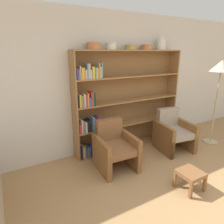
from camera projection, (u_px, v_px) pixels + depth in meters
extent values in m
plane|color=#A87F51|center=(217.00, 212.00, 2.61)|extent=(24.00, 24.00, 0.00)
cube|color=silver|center=(122.00, 83.00, 4.19)|extent=(12.00, 0.06, 2.75)
cube|color=olive|center=(75.00, 108.00, 3.61)|extent=(0.02, 0.30, 2.04)
cube|color=olive|center=(171.00, 95.00, 4.74)|extent=(0.02, 0.30, 2.04)
cube|color=olive|center=(131.00, 50.00, 3.88)|extent=(2.37, 0.30, 0.03)
cube|color=olive|center=(128.00, 144.00, 4.47)|extent=(2.37, 0.30, 0.03)
cube|color=brown|center=(126.00, 99.00, 4.30)|extent=(2.37, 0.01, 2.04)
cube|color=black|center=(80.00, 152.00, 3.86)|extent=(0.04, 0.20, 0.25)
cube|color=white|center=(82.00, 151.00, 3.87)|extent=(0.02, 0.17, 0.24)
cube|color=orange|center=(84.00, 151.00, 3.87)|extent=(0.02, 0.14, 0.25)
cube|color=#334CB2|center=(86.00, 153.00, 3.89)|extent=(0.04, 0.12, 0.18)
cube|color=#4C756B|center=(87.00, 151.00, 3.92)|extent=(0.02, 0.16, 0.20)
cube|color=#334CB2|center=(89.00, 151.00, 3.92)|extent=(0.04, 0.13, 0.22)
cube|color=black|center=(91.00, 151.00, 3.94)|extent=(0.02, 0.12, 0.19)
cube|color=#334CB2|center=(91.00, 150.00, 3.97)|extent=(0.03, 0.18, 0.21)
cube|color=#994C99|center=(93.00, 149.00, 3.96)|extent=(0.02, 0.14, 0.25)
cube|color=#994C99|center=(94.00, 150.00, 3.98)|extent=(0.03, 0.14, 0.20)
cube|color=#4C756B|center=(96.00, 149.00, 4.01)|extent=(0.02, 0.16, 0.23)
cube|color=olive|center=(129.00, 122.00, 4.32)|extent=(2.37, 0.30, 0.02)
cube|color=red|center=(79.00, 128.00, 3.70)|extent=(0.03, 0.16, 0.19)
cube|color=#B2A899|center=(81.00, 126.00, 3.71)|extent=(0.03, 0.15, 0.26)
cube|color=#7F6B4C|center=(83.00, 127.00, 3.74)|extent=(0.04, 0.18, 0.22)
cube|color=white|center=(85.00, 127.00, 3.75)|extent=(0.03, 0.14, 0.20)
cube|color=black|center=(87.00, 126.00, 3.79)|extent=(0.04, 0.20, 0.22)
cube|color=black|center=(89.00, 125.00, 3.81)|extent=(0.04, 0.19, 0.24)
cube|color=#4C756B|center=(91.00, 125.00, 3.80)|extent=(0.02, 0.14, 0.23)
cube|color=#669EB2|center=(93.00, 124.00, 3.82)|extent=(0.04, 0.15, 0.27)
cube|color=black|center=(94.00, 125.00, 3.87)|extent=(0.03, 0.20, 0.19)
cube|color=#334CB2|center=(96.00, 123.00, 3.87)|extent=(0.02, 0.19, 0.26)
cube|color=red|center=(98.00, 123.00, 3.87)|extent=(0.03, 0.16, 0.28)
cube|color=olive|center=(129.00, 100.00, 4.17)|extent=(2.37, 0.30, 0.02)
cube|color=black|center=(78.00, 102.00, 3.54)|extent=(0.02, 0.13, 0.21)
cube|color=gold|center=(79.00, 101.00, 3.57)|extent=(0.03, 0.18, 0.24)
cube|color=#7F6B4C|center=(81.00, 101.00, 3.59)|extent=(0.04, 0.17, 0.22)
cube|color=#B2A899|center=(84.00, 100.00, 3.60)|extent=(0.04, 0.16, 0.24)
cube|color=red|center=(86.00, 101.00, 3.61)|extent=(0.02, 0.12, 0.22)
cube|color=orange|center=(87.00, 100.00, 3.62)|extent=(0.03, 0.13, 0.25)
cube|color=#334CB2|center=(89.00, 102.00, 3.65)|extent=(0.03, 0.14, 0.16)
cube|color=red|center=(90.00, 99.00, 3.67)|extent=(0.02, 0.17, 0.27)
cube|color=#388C47|center=(92.00, 98.00, 3.68)|extent=(0.02, 0.16, 0.27)
cube|color=black|center=(93.00, 99.00, 3.69)|extent=(0.02, 0.16, 0.24)
cube|color=olive|center=(130.00, 76.00, 4.03)|extent=(2.37, 0.30, 0.02)
cube|color=#334CB2|center=(76.00, 74.00, 3.40)|extent=(0.02, 0.14, 0.19)
cube|color=#994C99|center=(78.00, 74.00, 3.44)|extent=(0.02, 0.18, 0.17)
cube|color=#B2A899|center=(79.00, 73.00, 3.44)|extent=(0.02, 0.19, 0.23)
cube|color=gold|center=(82.00, 74.00, 3.44)|extent=(0.04, 0.12, 0.20)
cube|color=orange|center=(83.00, 73.00, 3.47)|extent=(0.03, 0.15, 0.20)
cube|color=#B2A899|center=(85.00, 74.00, 3.47)|extent=(0.03, 0.12, 0.16)
cube|color=#669EB2|center=(87.00, 72.00, 3.48)|extent=(0.02, 0.14, 0.26)
cube|color=#B2A899|center=(88.00, 71.00, 3.51)|extent=(0.04, 0.18, 0.27)
cube|color=#B2A899|center=(89.00, 74.00, 3.55)|extent=(0.03, 0.19, 0.16)
cube|color=gold|center=(92.00, 73.00, 3.54)|extent=(0.04, 0.13, 0.21)
cube|color=#388C47|center=(93.00, 73.00, 3.58)|extent=(0.02, 0.20, 0.19)
cube|color=#B2A899|center=(95.00, 73.00, 3.59)|extent=(0.03, 0.17, 0.19)
cube|color=orange|center=(96.00, 73.00, 3.61)|extent=(0.02, 0.18, 0.19)
cube|color=#B2A899|center=(98.00, 71.00, 3.60)|extent=(0.02, 0.17, 0.27)
cube|color=gold|center=(99.00, 72.00, 3.61)|extent=(0.02, 0.16, 0.21)
cube|color=#669EB2|center=(100.00, 70.00, 3.63)|extent=(0.02, 0.19, 0.27)
cylinder|color=#C67547|center=(94.00, 46.00, 3.49)|extent=(0.23, 0.23, 0.12)
torus|color=#C67547|center=(94.00, 43.00, 3.47)|extent=(0.26, 0.26, 0.02)
cylinder|color=silver|center=(111.00, 46.00, 3.66)|extent=(0.18, 0.18, 0.12)
torus|color=silver|center=(111.00, 43.00, 3.64)|extent=(0.21, 0.21, 0.02)
cylinder|color=tan|center=(131.00, 47.00, 3.87)|extent=(0.21, 0.21, 0.09)
torus|color=tan|center=(131.00, 45.00, 3.86)|extent=(0.23, 0.23, 0.02)
cylinder|color=#C67547|center=(147.00, 47.00, 4.05)|extent=(0.22, 0.22, 0.10)
torus|color=#C67547|center=(147.00, 45.00, 4.04)|extent=(0.25, 0.25, 0.02)
cylinder|color=silver|center=(161.00, 45.00, 4.22)|extent=(0.19, 0.19, 0.22)
cylinder|color=silver|center=(162.00, 38.00, 4.18)|extent=(0.10, 0.10, 0.05)
cube|color=brown|center=(139.00, 163.00, 3.40)|extent=(0.07, 0.07, 0.36)
cube|color=brown|center=(109.00, 172.00, 3.16)|extent=(0.07, 0.07, 0.36)
cube|color=brown|center=(122.00, 148.00, 3.92)|extent=(0.07, 0.07, 0.36)
cube|color=brown|center=(95.00, 155.00, 3.68)|extent=(0.07, 0.07, 0.36)
cube|color=brown|center=(116.00, 148.00, 3.48)|extent=(0.52, 0.67, 0.12)
cube|color=brown|center=(109.00, 130.00, 3.65)|extent=(0.49, 0.15, 0.43)
cube|color=brown|center=(130.00, 150.00, 3.62)|extent=(0.12, 0.68, 0.60)
cube|color=brown|center=(101.00, 156.00, 3.39)|extent=(0.12, 0.68, 0.60)
cube|color=brown|center=(195.00, 146.00, 4.04)|extent=(0.08, 0.08, 0.36)
cube|color=brown|center=(172.00, 151.00, 3.84)|extent=(0.08, 0.08, 0.36)
cube|color=brown|center=(176.00, 135.00, 4.58)|extent=(0.08, 0.08, 0.36)
cube|color=brown|center=(154.00, 138.00, 4.39)|extent=(0.08, 0.08, 0.36)
cube|color=tan|center=(175.00, 133.00, 4.15)|extent=(0.57, 0.70, 0.12)
cube|color=tan|center=(168.00, 117.00, 4.33)|extent=(0.49, 0.19, 0.43)
cube|color=brown|center=(185.00, 135.00, 4.27)|extent=(0.18, 0.68, 0.60)
cube|color=brown|center=(163.00, 139.00, 4.08)|extent=(0.18, 0.68, 0.60)
cylinder|color=tan|center=(210.00, 141.00, 4.63)|extent=(0.32, 0.32, 0.02)
cylinder|color=tan|center=(215.00, 108.00, 4.39)|extent=(0.04, 0.04, 1.59)
cone|color=#BCB29E|center=(222.00, 66.00, 4.13)|extent=(0.47, 0.47, 0.24)
cube|color=brown|center=(175.00, 180.00, 3.07)|extent=(0.04, 0.04, 0.24)
cube|color=brown|center=(188.00, 174.00, 3.21)|extent=(0.04, 0.04, 0.24)
cube|color=brown|center=(191.00, 191.00, 2.82)|extent=(0.04, 0.04, 0.24)
cube|color=brown|center=(205.00, 184.00, 2.96)|extent=(0.04, 0.04, 0.24)
cube|color=brown|center=(191.00, 173.00, 2.97)|extent=(0.34, 0.34, 0.06)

